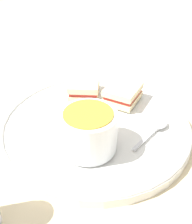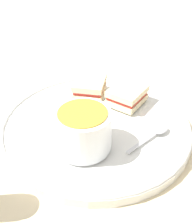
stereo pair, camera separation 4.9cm
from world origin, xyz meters
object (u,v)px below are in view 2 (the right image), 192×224
Objects in this scene: spoon at (157,131)px; sandwich_half_near at (127,95)px; soup_bowl at (83,130)px; sandwich_half_far at (88,87)px.

spoon is 0.96× the size of sandwich_half_near.
soup_bowl reaches higher than sandwich_half_far.
spoon is 0.11m from sandwich_half_near.
sandwich_half_far is at bearing -9.34° from soup_bowl.
soup_bowl is at bearing 139.88° from sandwich_half_near.
sandwich_half_near is 1.08× the size of sandwich_half_far.
spoon is at bearing -163.23° from sandwich_half_near.
soup_bowl is 0.95× the size of sandwich_half_near.
sandwich_half_near is at bearing 72.38° from spoon.
sandwich_half_far is at bearing 91.03° from spoon.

